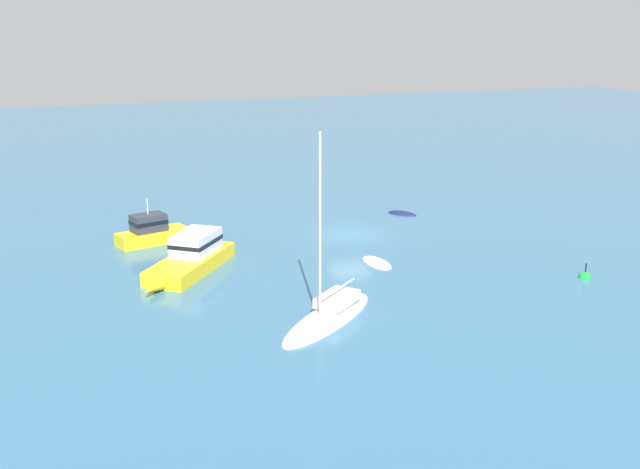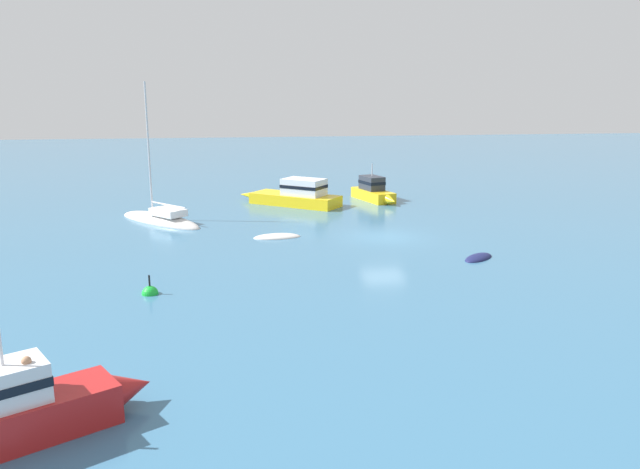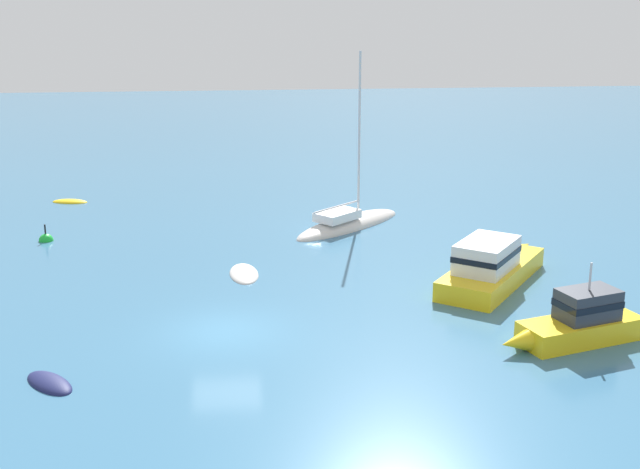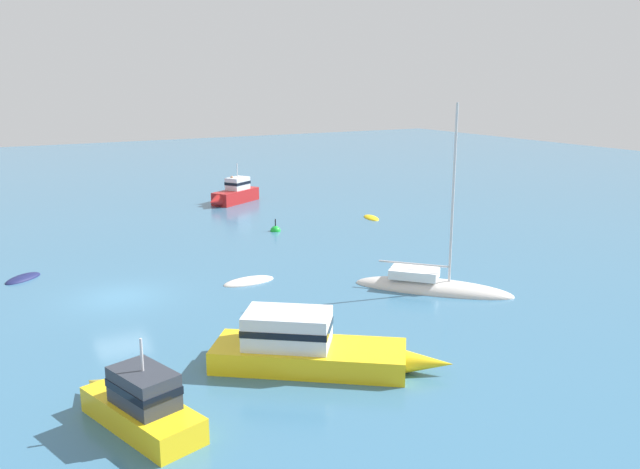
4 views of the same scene
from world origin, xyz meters
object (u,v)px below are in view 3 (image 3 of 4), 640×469
Objects in this scene: dinghy_1 at (244,274)px; skiff at (70,202)px; dinghy at (50,384)px; sailboat at (348,224)px; cabin_cruiser at (578,322)px; powerboat at (492,265)px; channel_buoy at (46,241)px.

skiff is (-14.15, -9.97, 0.00)m from dinghy_1.
dinghy is at bearing 111.49° from skiff.
sailboat is at bearing 168.55° from skiff.
cabin_cruiser reaches higher than dinghy_1.
skiff is 26.06m from powerboat.
cabin_cruiser is (-1.46, 17.63, 0.73)m from dinghy.
sailboat is at bearing -41.51° from dinghy_1.
sailboat reaches higher than cabin_cruiser.
dinghy_1 is 0.37× the size of powerboat.
cabin_cruiser is 16.79m from sailboat.
cabin_cruiser reaches higher than channel_buoy.
channel_buoy is at bearing 104.44° from powerboat.
dinghy_1 is 2.41× the size of channel_buoy.
powerboat reaches higher than dinghy_1.
sailboat is 10.61m from powerboat.
cabin_cruiser is 25.66m from channel_buoy.
skiff is at bearing -177.69° from channel_buoy.
skiff is at bearing -63.26° from cabin_cruiser.
skiff is 0.29× the size of powerboat.
dinghy is 24.36m from skiff.
sailboat is at bearing 63.86° from powerboat.
cabin_cruiser reaches higher than skiff.
sailboat is 1.23× the size of powerboat.
channel_buoy is (8.01, 0.32, 0.01)m from skiff.
skiff is at bearing -31.11° from dinghy.
dinghy is 18.21m from powerboat.
powerboat is (9.46, 4.76, 0.69)m from sailboat.
dinghy is 1.93× the size of channel_buoy.
dinghy is at bearing 12.18° from channel_buoy.
dinghy is 0.41× the size of cabin_cruiser.
channel_buoy is at bearing 142.16° from sailboat.
dinghy_1 reaches higher than skiff.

